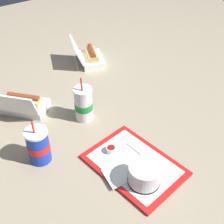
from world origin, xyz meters
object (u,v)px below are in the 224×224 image
object	(u,v)px
ketchup_cup	(111,149)
soda_cup_center	(38,146)
food_tray	(134,165)
soda_cup_front	(84,104)
plastic_fork	(136,150)
cake_container	(144,175)
clamshell_hotdog_front	(90,57)
clamshell_hotdog_corner	(24,105)

from	to	relation	value
ketchup_cup	soda_cup_center	size ratio (longest dim) A/B	0.19
food_tray	soda_cup_front	distance (m)	0.37
food_tray	plastic_fork	size ratio (longest dim) A/B	3.74
food_tray	soda_cup_front	world-z (taller)	soda_cup_front
soda_cup_center	cake_container	bearing A→B (deg)	40.26
ketchup_cup	clamshell_hotdog_front	bearing A→B (deg)	156.71
clamshell_hotdog_front	soda_cup_front	bearing A→B (deg)	-33.23
clamshell_hotdog_corner	clamshell_hotdog_front	xyz separation A→B (m)	(-0.21, 0.48, -0.00)
ketchup_cup	clamshell_hotdog_corner	xyz separation A→B (m)	(-0.45, -0.20, 0.01)
ketchup_cup	plastic_fork	world-z (taller)	ketchup_cup
clamshell_hotdog_corner	soda_cup_center	distance (m)	0.33
plastic_fork	soda_cup_front	size ratio (longest dim) A/B	0.49
cake_container	clamshell_hotdog_front	distance (m)	0.89
soda_cup_front	cake_container	bearing A→B (deg)	0.37
cake_container	soda_cup_front	xyz separation A→B (m)	(-0.45, -0.00, 0.03)
plastic_fork	clamshell_hotdog_corner	bearing A→B (deg)	-158.78
clamshell_hotdog_front	soda_cup_front	world-z (taller)	soda_cup_front
soda_cup_front	soda_cup_center	bearing A→B (deg)	-65.25
ketchup_cup	clamshell_hotdog_corner	bearing A→B (deg)	-156.63
plastic_fork	clamshell_hotdog_front	bearing A→B (deg)	156.36
clamshell_hotdog_front	soda_cup_center	world-z (taller)	soda_cup_center
food_tray	cake_container	bearing A→B (deg)	-13.55
food_tray	cake_container	size ratio (longest dim) A/B	3.36
cake_container	soda_cup_front	bearing A→B (deg)	-179.63
plastic_fork	clamshell_hotdog_front	distance (m)	0.74
food_tray	soda_cup_front	bearing A→B (deg)	-176.20
clamshell_hotdog_corner	food_tray	bearing A→B (deg)	23.17
clamshell_hotdog_corner	plastic_fork	bearing A→B (deg)	29.64
food_tray	clamshell_hotdog_front	world-z (taller)	clamshell_hotdog_front
clamshell_hotdog_corner	clamshell_hotdog_front	bearing A→B (deg)	113.52
food_tray	cake_container	xyz separation A→B (m)	(0.09, -0.02, 0.05)
plastic_fork	clamshell_hotdog_front	xyz separation A→B (m)	(-0.71, 0.19, 0.02)
cake_container	clamshell_hotdog_front	size ratio (longest dim) A/B	0.55
food_tray	clamshell_hotdog_corner	bearing A→B (deg)	-156.83
food_tray	plastic_fork	bearing A→B (deg)	137.36
clamshell_hotdog_corner	soda_cup_front	distance (m)	0.29
plastic_fork	clamshell_hotdog_front	size ratio (longest dim) A/B	0.49
food_tray	soda_cup_center	distance (m)	0.38
soda_cup_center	clamshell_hotdog_corner	bearing A→B (deg)	170.23
plastic_fork	clamshell_hotdog_corner	size ratio (longest dim) A/B	0.41
plastic_fork	soda_cup_front	bearing A→B (deg)	-175.13
clamshell_hotdog_corner	ketchup_cup	bearing A→B (deg)	23.37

